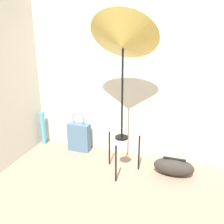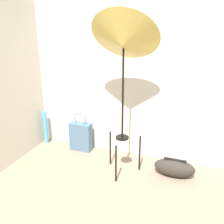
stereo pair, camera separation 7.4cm
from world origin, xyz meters
TOP-DOWN VIEW (x-y plane):
  - wall_back at (0.00, 2.60)m, footprint 8.00×0.05m
  - photo_umbrella at (0.05, 2.09)m, footprint 0.75×0.63m
  - tote_bag at (-0.67, 2.44)m, footprint 0.31×0.13m
  - duffel_bag at (0.67, 2.21)m, footprint 0.48×0.21m
  - paper_roll at (-1.27, 2.46)m, footprint 0.06×0.06m

SIDE VIEW (x-z plane):
  - duffel_bag at x=0.67m, z-range 0.00..0.22m
  - tote_bag at x=-0.67m, z-range -0.07..0.49m
  - paper_roll at x=-1.27m, z-range 0.00..0.51m
  - wall_back at x=0.00m, z-range 0.00..2.60m
  - photo_umbrella at x=0.05m, z-range 0.60..2.50m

